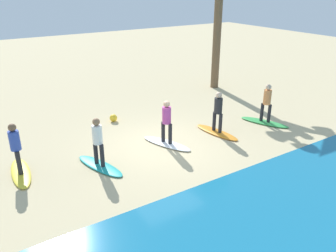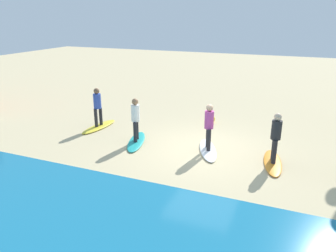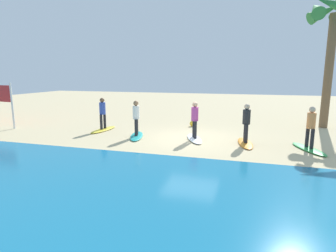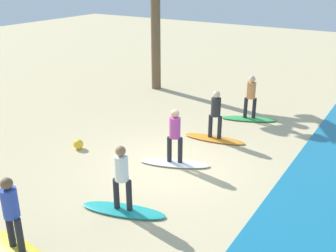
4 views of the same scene
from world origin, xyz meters
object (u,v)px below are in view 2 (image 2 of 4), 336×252
(surfboard_white, at_px, (208,150))
(surfer_teal, at_px, (136,117))
(surfer_orange, at_px, (276,134))
(surfboard_teal, at_px, (136,141))
(surfboard_yellow, at_px, (99,127))
(surfer_yellow, at_px, (97,104))
(beach_ball, at_px, (211,119))
(surfer_white, at_px, (209,124))
(surfboard_orange, at_px, (273,162))

(surfboard_white, relative_size, surfer_teal, 1.28)
(surfer_orange, relative_size, surfboard_white, 0.78)
(surfboard_teal, relative_size, surfboard_yellow, 1.00)
(surfboard_teal, height_order, surfer_yellow, surfer_yellow)
(surfboard_white, distance_m, beach_ball, 3.27)
(surfboard_white, relative_size, surfboard_teal, 1.00)
(surfer_white, xyz_separation_m, beach_ball, (0.73, -3.18, -0.87))
(surfboard_orange, bearing_deg, surfer_orange, -0.00)
(surfer_white, relative_size, surfboard_yellow, 0.78)
(surfboard_orange, distance_m, surfer_orange, 0.99)
(surfer_teal, distance_m, surfboard_yellow, 2.67)
(surfer_yellow, bearing_deg, surfboard_teal, 157.93)
(surfboard_white, xyz_separation_m, surfer_teal, (2.75, 0.24, 0.99))
(surfer_white, height_order, surfer_teal, same)
(surfer_white, bearing_deg, surfboard_orange, 174.85)
(surfboard_orange, relative_size, surfer_orange, 1.28)
(surfboard_orange, distance_m, beach_ball, 4.51)
(surfer_yellow, relative_size, beach_ball, 4.99)
(surfboard_white, distance_m, surfer_yellow, 5.19)
(surfer_teal, bearing_deg, surfer_white, -174.94)
(surfboard_orange, relative_size, surfboard_white, 1.00)
(surfer_orange, bearing_deg, surfer_white, -5.15)
(surfer_white, distance_m, surfboard_yellow, 5.19)
(surfer_orange, distance_m, beach_ball, 4.60)
(surfer_orange, distance_m, surfer_teal, 5.00)
(surfer_yellow, bearing_deg, surfboard_white, 172.25)
(surfer_teal, height_order, surfboard_yellow, surfer_teal)
(surfer_white, xyz_separation_m, surfboard_teal, (2.75, 0.24, -0.99))
(surfboard_yellow, bearing_deg, surfboard_teal, 72.84)
(surfboard_orange, xyz_separation_m, beach_ball, (2.98, -3.39, 0.12))
(surfboard_white, distance_m, surfboard_teal, 2.76)
(surfboard_orange, height_order, surfer_white, surfer_white)
(surfer_orange, xyz_separation_m, surfboard_white, (2.25, -0.20, -0.99))
(surfer_teal, relative_size, beach_ball, 4.99)
(surfboard_orange, bearing_deg, surfboard_yellow, -105.98)
(surfboard_white, bearing_deg, surfboard_yellow, -119.64)
(surfer_yellow, bearing_deg, surfer_teal, 157.93)
(surfboard_orange, distance_m, surfer_white, 2.47)
(surfer_white, bearing_deg, surfboard_teal, 5.06)
(surfer_teal, relative_size, surfer_yellow, 1.00)
(surfer_teal, xyz_separation_m, surfer_yellow, (2.29, -0.93, 0.00))
(surfer_white, height_order, surfboard_teal, surfer_white)
(surfboard_orange, height_order, surfer_teal, surfer_teal)
(surfboard_yellow, distance_m, beach_ball, 4.98)
(surfer_orange, xyz_separation_m, surfer_teal, (5.00, 0.04, 0.00))
(surfboard_yellow, bearing_deg, beach_ball, 124.98)
(surfer_white, bearing_deg, surfer_teal, 5.06)
(surfer_orange, bearing_deg, surfer_yellow, -6.95)
(surfboard_teal, xyz_separation_m, surfer_yellow, (2.29, -0.93, 0.99))
(surfboard_orange, relative_size, surfer_yellow, 1.28)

